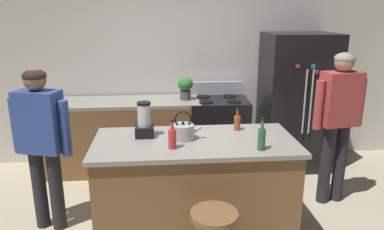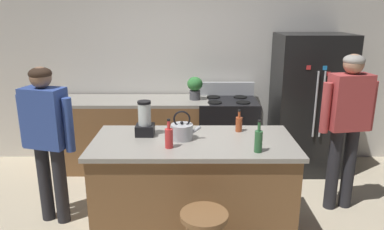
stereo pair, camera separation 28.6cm
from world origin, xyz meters
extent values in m
cube|color=silver|center=(0.00, 1.95, 1.35)|extent=(8.00, 0.10, 2.70)
cube|color=brown|center=(0.00, 0.00, 0.46)|extent=(1.77, 0.81, 0.91)
cube|color=gray|center=(0.00, 0.00, 0.93)|extent=(1.83, 0.87, 0.04)
cube|color=brown|center=(-0.80, 1.55, 0.46)|extent=(2.00, 0.64, 0.91)
cube|color=gray|center=(-0.80, 1.55, 0.93)|extent=(2.00, 0.64, 0.04)
cube|color=black|center=(1.51, 1.50, 0.90)|extent=(0.90, 0.70, 1.80)
cylinder|color=#B7BABF|center=(1.47, 1.13, 0.99)|extent=(0.02, 0.02, 0.81)
cylinder|color=#B7BABF|center=(1.55, 1.13, 0.99)|extent=(0.02, 0.02, 0.81)
cube|color=red|center=(1.59, 1.15, 1.36)|extent=(0.05, 0.01, 0.05)
cube|color=#268CD8|center=(1.54, 1.15, 1.43)|extent=(0.05, 0.01, 0.05)
cube|color=red|center=(1.35, 1.15, 1.44)|extent=(0.05, 0.01, 0.05)
cube|color=#3FB259|center=(1.76, 1.15, 0.74)|extent=(0.05, 0.01, 0.05)
cube|color=black|center=(0.45, 1.52, 0.48)|extent=(0.76, 0.64, 0.95)
cube|color=black|center=(0.45, 1.20, 0.43)|extent=(0.60, 0.01, 0.24)
cube|color=#B7BABF|center=(0.45, 1.81, 1.04)|extent=(0.76, 0.06, 0.18)
cylinder|color=black|center=(0.27, 1.37, 0.96)|extent=(0.18, 0.18, 0.01)
cylinder|color=black|center=(0.63, 1.37, 0.96)|extent=(0.18, 0.18, 0.01)
cylinder|color=black|center=(0.27, 1.67, 0.96)|extent=(0.18, 0.18, 0.01)
cylinder|color=black|center=(0.63, 1.67, 0.96)|extent=(0.18, 0.18, 0.01)
cylinder|color=#26262B|center=(-1.50, 0.25, 0.40)|extent=(0.16, 0.16, 0.81)
cylinder|color=#26262B|center=(-1.33, 0.20, 0.40)|extent=(0.16, 0.16, 0.81)
cube|color=#334C99|center=(-1.41, 0.23, 1.10)|extent=(0.44, 0.32, 0.58)
cylinder|color=#334C99|center=(-1.66, 0.29, 1.05)|extent=(0.11, 0.11, 0.52)
cylinder|color=#334C99|center=(-1.17, 0.16, 1.05)|extent=(0.11, 0.11, 0.52)
sphere|color=#8C664C|center=(-1.41, 0.23, 1.49)|extent=(0.25, 0.25, 0.20)
ellipsoid|color=#332319|center=(-1.41, 0.23, 1.52)|extent=(0.26, 0.26, 0.12)
cylinder|color=#26262B|center=(1.67, 0.50, 0.45)|extent=(0.15, 0.15, 0.90)
cylinder|color=#26262B|center=(1.49, 0.47, 0.45)|extent=(0.15, 0.15, 0.90)
cube|color=#B23F3F|center=(1.58, 0.49, 1.19)|extent=(0.43, 0.28, 0.57)
cylinder|color=#B23F3F|center=(1.83, 0.53, 1.14)|extent=(0.10, 0.10, 0.52)
cylinder|color=#B23F3F|center=(1.33, 0.45, 1.14)|extent=(0.10, 0.10, 0.52)
sphere|color=tan|center=(1.58, 0.49, 1.57)|extent=(0.23, 0.23, 0.20)
ellipsoid|color=gray|center=(1.58, 0.49, 1.61)|extent=(0.24, 0.24, 0.12)
cylinder|color=brown|center=(0.08, -0.72, 0.62)|extent=(0.36, 0.36, 0.04)
cylinder|color=#4C4C51|center=(0.02, 1.55, 1.01)|extent=(0.14, 0.14, 0.12)
ellipsoid|color=#337A38|center=(0.02, 1.55, 1.16)|extent=(0.20, 0.20, 0.18)
cube|color=black|center=(-0.45, 0.14, 1.00)|extent=(0.17, 0.17, 0.10)
cylinder|color=silver|center=(-0.45, 0.14, 1.16)|extent=(0.12, 0.12, 0.20)
cylinder|color=black|center=(-0.45, 0.14, 1.27)|extent=(0.12, 0.12, 0.02)
cylinder|color=#2D6638|center=(0.53, -0.28, 1.04)|extent=(0.07, 0.07, 0.18)
cylinder|color=#2D6638|center=(0.53, -0.28, 1.17)|extent=(0.03, 0.03, 0.08)
cylinder|color=black|center=(0.53, -0.28, 1.22)|extent=(0.03, 0.03, 0.02)
cylinder|color=red|center=(-0.21, -0.19, 1.04)|extent=(0.07, 0.07, 0.17)
cylinder|color=red|center=(-0.21, -0.19, 1.16)|extent=(0.03, 0.03, 0.07)
cylinder|color=black|center=(-0.21, -0.19, 1.20)|extent=(0.03, 0.03, 0.02)
cylinder|color=#B24C26|center=(0.44, 0.25, 1.02)|extent=(0.06, 0.06, 0.14)
cylinder|color=#B24C26|center=(0.44, 0.25, 1.12)|extent=(0.02, 0.02, 0.06)
cylinder|color=black|center=(0.44, 0.25, 1.16)|extent=(0.03, 0.03, 0.02)
cylinder|color=#B7BABF|center=(-0.11, 0.03, 1.02)|extent=(0.20, 0.20, 0.14)
sphere|color=black|center=(-0.11, 0.03, 1.11)|extent=(0.03, 0.03, 0.03)
cylinder|color=#B7BABF|center=(0.02, 0.03, 1.04)|extent=(0.09, 0.03, 0.08)
torus|color=black|center=(-0.11, 0.03, 1.14)|extent=(0.16, 0.02, 0.16)
camera|label=1|loc=(-0.30, -3.11, 2.09)|focal=34.32mm
camera|label=2|loc=(-0.01, -3.12, 2.09)|focal=34.32mm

